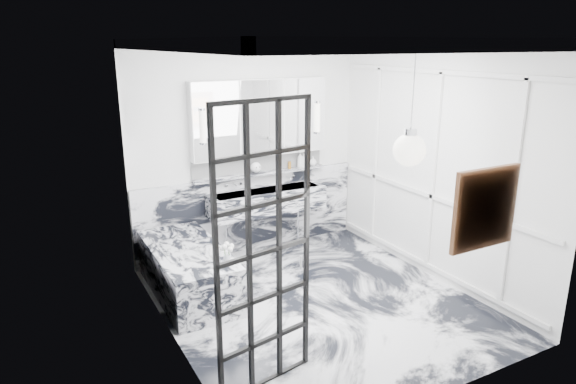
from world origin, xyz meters
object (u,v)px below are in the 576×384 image
bathtub (188,271)px  crittall_door (264,252)px  trough_sink (267,201)px  mirror_cabinet (260,118)px

bathtub → crittall_door: bearing=-87.9°
crittall_door → bathtub: (-0.07, 1.86, -0.91)m
crittall_door → trough_sink: size_ratio=1.48×
trough_sink → bathtub: bearing=-153.5°
crittall_door → trough_sink: crittall_door is taller
trough_sink → mirror_cabinet: 1.10m
trough_sink → bathtub: (-1.33, -0.66, -0.45)m
mirror_cabinet → trough_sink: bearing=-90.0°
crittall_door → bathtub: 2.07m
mirror_cabinet → bathtub: size_ratio=1.15×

